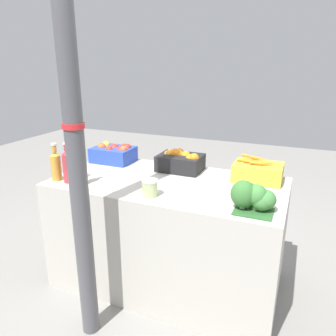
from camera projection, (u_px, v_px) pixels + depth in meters
ground_plane at (168, 279)px, 2.65m from camera, size 10.00×10.00×0.00m
market_table at (168, 233)px, 2.52m from camera, size 1.67×0.86×0.85m
support_pole at (74, 130)px, 1.75m from camera, size 0.12×0.12×2.65m
apple_crate at (113, 153)px, 2.83m from camera, size 0.34×0.26×0.16m
orange_crate at (180, 161)px, 2.61m from camera, size 0.34×0.26×0.17m
carrot_crate at (258, 171)px, 2.38m from camera, size 0.34×0.27×0.16m
broccoli_pile at (253, 196)px, 1.89m from camera, size 0.26×0.20×0.18m
juice_bottle_amber at (56, 165)px, 2.37m from camera, size 0.07×0.07×0.28m
juice_bottle_ruby at (68, 166)px, 2.33m from camera, size 0.07×0.07×0.29m
juice_bottle_golden at (82, 169)px, 2.29m from camera, size 0.07×0.07×0.27m
pickle_jar at (150, 188)px, 2.10m from camera, size 0.10×0.10×0.11m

